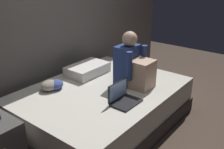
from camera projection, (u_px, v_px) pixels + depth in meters
name	position (u px, v px, depth m)	size (l,w,h in m)	color
ground_plane	(111.00, 139.00, 2.97)	(8.00, 8.00, 0.00)	#47382D
wall_back	(33.00, 9.00, 3.14)	(5.60, 0.10, 2.70)	#605B56
bed	(102.00, 106.00, 3.19)	(2.00, 1.50, 0.48)	#332D2B
person_sitting	(133.00, 65.00, 3.11)	(0.39, 0.44, 0.66)	navy
laptop	(123.00, 98.00, 2.76)	(0.32, 0.23, 0.22)	black
pillow	(88.00, 69.00, 3.50)	(0.56, 0.36, 0.13)	silver
clothes_pile	(53.00, 85.00, 3.06)	(0.28, 0.21, 0.12)	#3D4C8E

